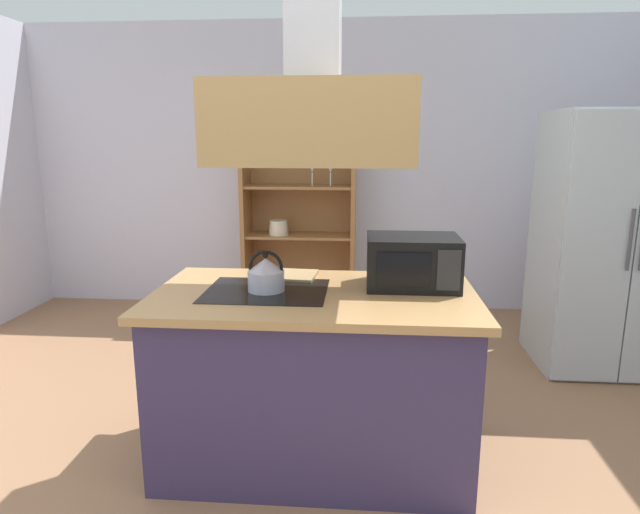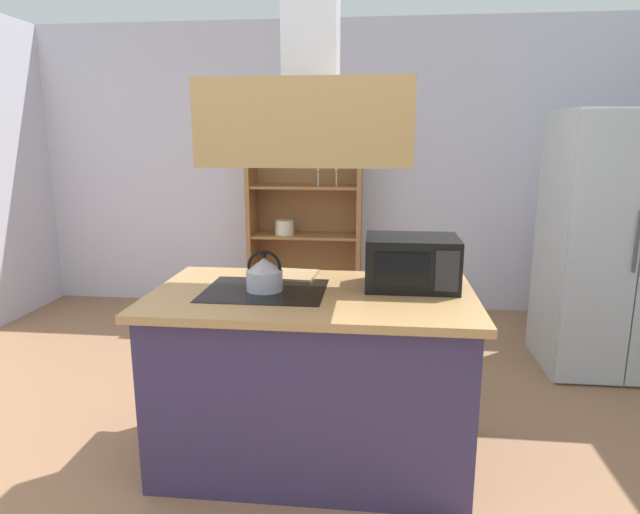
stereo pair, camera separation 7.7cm
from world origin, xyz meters
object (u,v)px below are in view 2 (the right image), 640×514
at_px(refrigerator, 616,244).
at_px(cutting_board, 285,275).
at_px(dish_cabinet, 306,227).
at_px(microwave, 412,262).
at_px(kettle, 264,274).

relative_size(refrigerator, cutting_board, 5.38).
bearing_deg(cutting_board, refrigerator, 26.57).
xyz_separation_m(refrigerator, dish_cabinet, (-2.35, 1.11, -0.10)).
bearing_deg(cutting_board, dish_cabinet, 94.74).
bearing_deg(refrigerator, microwave, -140.55).
distance_m(dish_cabinet, cutting_board, 2.20).
bearing_deg(refrigerator, cutting_board, -153.43).
xyz_separation_m(refrigerator, microwave, (-1.49, -1.23, 0.11)).
bearing_deg(kettle, cutting_board, 80.18).
bearing_deg(refrigerator, kettle, -148.23).
distance_m(refrigerator, microwave, 1.93).
bearing_deg(microwave, kettle, -168.55).
bearing_deg(microwave, refrigerator, 39.45).
bearing_deg(dish_cabinet, refrigerator, -25.33).
relative_size(refrigerator, dish_cabinet, 0.99).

